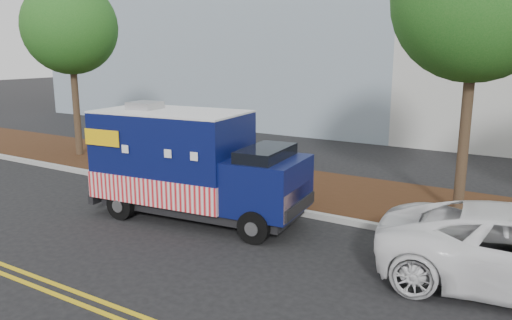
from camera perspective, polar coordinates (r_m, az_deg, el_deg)
The scene contains 8 objects.
ground at distance 13.49m, azimuth -9.03°, elevation -5.74°, with size 120.00×120.00×0.00m, color black.
curb at distance 14.51m, azimuth -5.44°, elevation -4.03°, with size 120.00×0.18×0.15m, color #9E9E99.
mulch_strip at distance 16.17m, azimuth -0.95°, elevation -2.24°, with size 120.00×4.00×0.15m, color #321E0E.
centerline_near at distance 10.77m, azimuth -24.94°, elevation -11.59°, with size 120.00×0.10×0.01m, color gold.
centerline_far at distance 10.65m, azimuth -26.08°, elevation -11.97°, with size 120.00×0.10×0.01m, color gold.
tree_a at distance 20.55m, azimuth -20.49°, elevation 13.99°, with size 3.51×3.51×6.77m.
sign_post at distance 15.86m, azimuth -12.07°, elevation 1.36°, with size 0.06×0.06×2.40m, color #473828.
food_truck at distance 12.63m, azimuth -7.68°, elevation -0.79°, with size 5.66×2.60×2.89m.
Camera 1 is at (8.45, -9.66, 4.19)m, focal length 35.00 mm.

